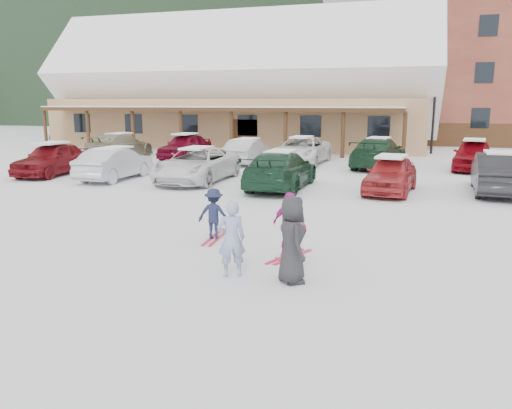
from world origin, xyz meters
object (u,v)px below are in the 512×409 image
(child_navy, at_px, (214,214))
(parked_car_8, at_px, (185,146))
(bystander_dark, at_px, (292,240))
(toddler_red, at_px, (285,260))
(parked_car_3, at_px, (281,170))
(lamp_post, at_px, (435,102))
(parked_car_9, at_px, (247,151))
(parked_car_7, at_px, (120,146))
(parked_car_12, at_px, (473,155))
(parked_car_4, at_px, (391,174))
(parked_car_2, at_px, (197,165))
(adult_skier, at_px, (231,239))
(parked_car_10, at_px, (301,150))
(parked_car_1, at_px, (115,164))
(parked_car_5, at_px, (498,173))
(child_magenta, at_px, (290,225))
(day_lodge, at_px, (240,95))
(parked_car_11, at_px, (378,153))
(parked_car_0, at_px, (52,159))

(child_navy, xyz_separation_m, parked_car_8, (-8.23, 16.45, 0.11))
(child_navy, distance_m, bystander_dark, 3.51)
(toddler_red, height_order, parked_car_3, parked_car_3)
(lamp_post, relative_size, parked_car_9, 1.41)
(parked_car_7, bearing_deg, toddler_red, 131.04)
(lamp_post, height_order, parked_car_12, lamp_post)
(parked_car_4, bearing_deg, parked_car_2, -175.46)
(lamp_post, height_order, parked_car_7, lamp_post)
(adult_skier, relative_size, parked_car_9, 0.36)
(parked_car_2, relative_size, parked_car_4, 1.29)
(lamp_post, xyz_separation_m, parked_car_9, (-10.09, -8.74, -2.69))
(parked_car_4, relative_size, parked_car_9, 0.96)
(parked_car_7, xyz_separation_m, parked_car_12, (20.06, 0.15, 0.02))
(parked_car_10, xyz_separation_m, parked_car_12, (8.81, -0.11, 0.03))
(parked_car_1, height_order, parked_car_9, parked_car_1)
(parked_car_3, relative_size, parked_car_9, 1.21)
(adult_skier, distance_m, parked_car_4, 10.85)
(parked_car_8, bearing_deg, parked_car_5, -20.10)
(parked_car_12, bearing_deg, parked_car_4, -107.64)
(child_magenta, xyz_separation_m, parked_car_10, (-3.11, 16.84, 0.01))
(day_lodge, xyz_separation_m, parked_car_11, (11.34, -11.34, -3.16))
(parked_car_1, bearing_deg, child_magenta, 138.67)
(parked_car_9, bearing_deg, parked_car_0, 43.59)
(toddler_red, bearing_deg, adult_skier, -8.50)
(child_navy, xyz_separation_m, parked_car_4, (4.04, 8.06, 0.05))
(toddler_red, bearing_deg, parked_car_9, -83.23)
(parked_car_2, height_order, parked_car_11, parked_car_11)
(parked_car_7, xyz_separation_m, parked_car_8, (3.99, 0.81, 0.00))
(toddler_red, xyz_separation_m, bystander_dark, (0.15, -0.07, 0.44))
(parked_car_10, relative_size, parked_car_12, 1.19)
(day_lodge, distance_m, parked_car_11, 16.35)
(day_lodge, xyz_separation_m, bystander_dark, (10.66, -29.17, -3.11))
(adult_skier, xyz_separation_m, parked_car_9, (-5.18, 17.53, -0.07))
(parked_car_3, bearing_deg, parked_car_1, 0.25)
(parked_car_5, distance_m, parked_car_9, 13.24)
(lamp_post, relative_size, parked_car_5, 1.27)
(parked_car_0, height_order, parked_car_4, parked_car_0)
(toddler_red, distance_m, child_magenta, 1.49)
(parked_car_4, bearing_deg, parked_car_12, 71.38)
(child_magenta, relative_size, bystander_dark, 0.88)
(parked_car_0, relative_size, parked_car_10, 0.83)
(parked_car_9, bearing_deg, child_magenta, 112.33)
(parked_car_12, bearing_deg, parked_car_11, -166.49)
(bystander_dark, distance_m, parked_car_10, 18.67)
(parked_car_1, relative_size, parked_car_11, 0.80)
(parked_car_3, height_order, parked_car_7, parked_car_7)
(parked_car_7, bearing_deg, parked_car_9, 178.15)
(parked_car_11, bearing_deg, parked_car_4, 104.34)
(parked_car_10, distance_m, parked_car_11, 4.20)
(toddler_red, distance_m, parked_car_7, 23.18)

